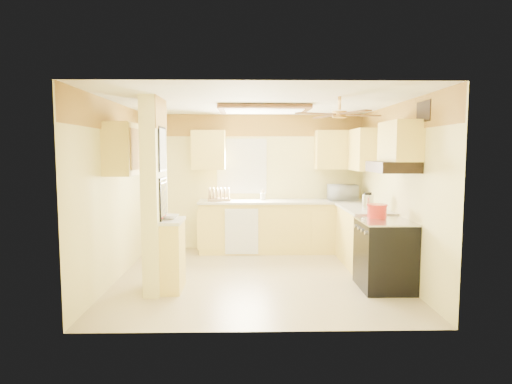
{
  "coord_description": "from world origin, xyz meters",
  "views": [
    {
      "loc": [
        -0.15,
        -6.07,
        1.82
      ],
      "look_at": [
        -0.02,
        0.35,
        1.21
      ],
      "focal_mm": 30.0,
      "sensor_mm": 36.0,
      "label": 1
    }
  ],
  "objects_px": {
    "stove": "(385,254)",
    "microwave": "(342,192)",
    "bowl": "(169,217)",
    "kettle": "(368,201)",
    "dutch_oven": "(377,211)"
  },
  "relations": [
    {
      "from": "bowl",
      "to": "dutch_oven",
      "type": "bearing_deg",
      "value": 4.73
    },
    {
      "from": "kettle",
      "to": "stove",
      "type": "bearing_deg",
      "value": -90.88
    },
    {
      "from": "stove",
      "to": "bowl",
      "type": "bearing_deg",
      "value": 179.52
    },
    {
      "from": "dutch_oven",
      "to": "stove",
      "type": "bearing_deg",
      "value": -81.44
    },
    {
      "from": "bowl",
      "to": "dutch_oven",
      "type": "xyz_separation_m",
      "value": [
        2.8,
        0.23,
        0.04
      ]
    },
    {
      "from": "bowl",
      "to": "dutch_oven",
      "type": "relative_size",
      "value": 0.84
    },
    {
      "from": "stove",
      "to": "bowl",
      "type": "distance_m",
      "value": 2.88
    },
    {
      "from": "microwave",
      "to": "bowl",
      "type": "relative_size",
      "value": 2.2
    },
    {
      "from": "stove",
      "to": "dutch_oven",
      "type": "relative_size",
      "value": 3.29
    },
    {
      "from": "bowl",
      "to": "dutch_oven",
      "type": "height_order",
      "value": "dutch_oven"
    },
    {
      "from": "stove",
      "to": "microwave",
      "type": "height_order",
      "value": "microwave"
    },
    {
      "from": "stove",
      "to": "kettle",
      "type": "height_order",
      "value": "kettle"
    },
    {
      "from": "stove",
      "to": "kettle",
      "type": "bearing_deg",
      "value": 89.12
    },
    {
      "from": "stove",
      "to": "bowl",
      "type": "relative_size",
      "value": 3.9
    },
    {
      "from": "stove",
      "to": "microwave",
      "type": "bearing_deg",
      "value": 92.52
    }
  ]
}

